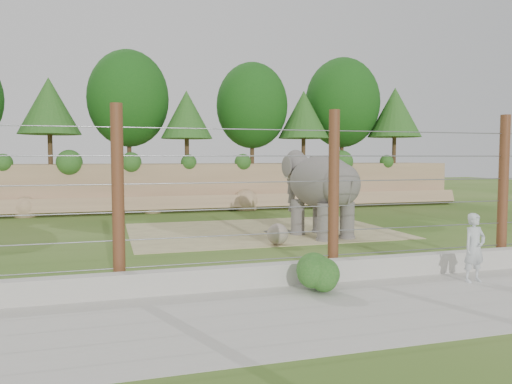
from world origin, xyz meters
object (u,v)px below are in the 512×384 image
object	(u,v)px
barrier_fence	(334,193)
stone_ball	(278,234)
elephant	(322,194)
zookeeper	(474,248)

from	to	relation	value
barrier_fence	stone_ball	bearing A→B (deg)	89.01
elephant	stone_ball	distance (m)	2.70
barrier_fence	zookeeper	size ratio (longest dim) A/B	12.78
elephant	stone_ball	world-z (taller)	elephant
elephant	stone_ball	bearing A→B (deg)	-162.56
elephant	zookeeper	size ratio (longest dim) A/B	2.39
stone_ball	zookeeper	world-z (taller)	zookeeper
barrier_fence	elephant	bearing A→B (deg)	68.41
stone_ball	zookeeper	bearing A→B (deg)	-64.78
elephant	zookeeper	bearing A→B (deg)	-97.36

